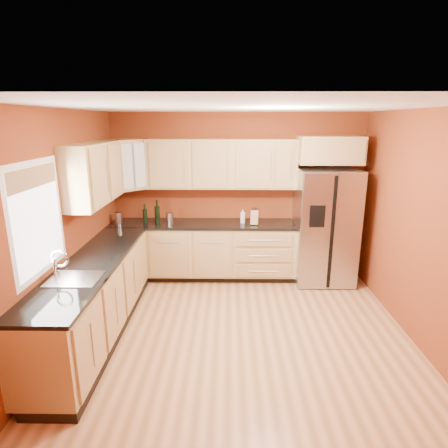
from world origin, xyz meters
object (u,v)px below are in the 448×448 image
Objects in this scene: canister_left at (118,218)px; wine_bottle_a at (157,212)px; refrigerator at (325,226)px; knife_block at (255,217)px; soap_dispenser at (243,216)px.

wine_bottle_a is at bearing 6.03° from canister_left.
refrigerator is at bearing 0.09° from canister_left.
canister_left is at bearing -179.91° from refrigerator.
refrigerator is 2.61m from wine_bottle_a.
canister_left is 2.11m from knife_block.
refrigerator is 3.20m from canister_left.
refrigerator is at bearing 10.45° from knife_block.
knife_block is 0.20m from soap_dispenser.
knife_block is at bearing -25.17° from soap_dispenser.
wine_bottle_a is 1.52m from knife_block.
soap_dispenser is at bearing 164.63° from knife_block.
canister_left is at bearing -177.72° from soap_dispenser.
refrigerator is 8.55× the size of soap_dispenser.
knife_block reaches higher than soap_dispenser.
refrigerator is 4.91× the size of wine_bottle_a.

